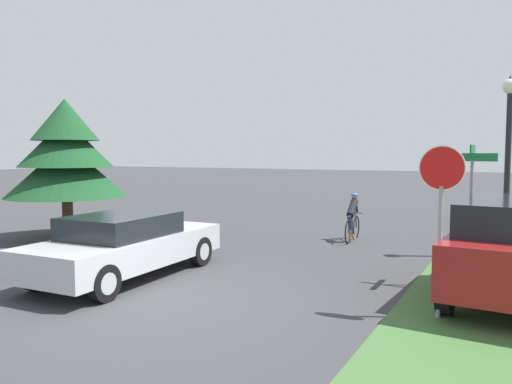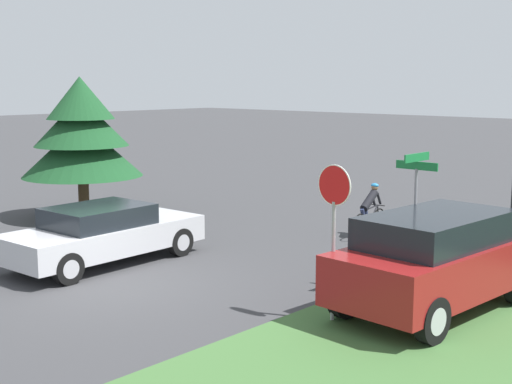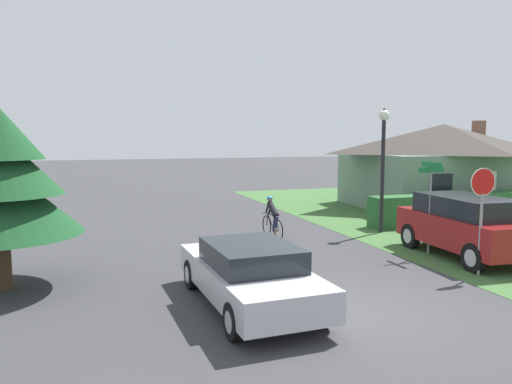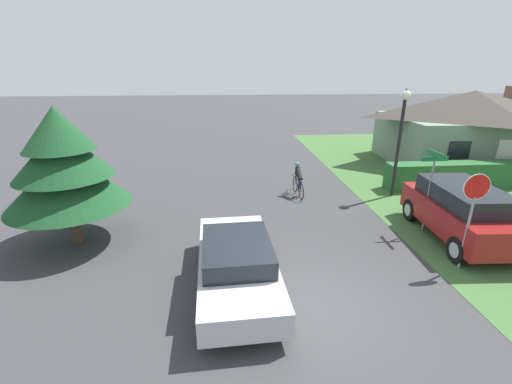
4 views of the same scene
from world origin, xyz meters
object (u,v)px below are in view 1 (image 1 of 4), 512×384
(sedan_left_lane, at_px, (125,245))
(conifer_tall_near, at_px, (66,155))
(street_lamp, at_px, (509,136))
(cyclist, at_px, (352,218))
(stop_sign, at_px, (441,197))
(street_name_sign, at_px, (471,189))

(sedan_left_lane, bearing_deg, conifer_tall_near, 57.78)
(street_lamp, bearing_deg, sedan_left_lane, -139.17)
(cyclist, distance_m, street_lamp, 4.81)
(stop_sign, distance_m, street_lamp, 5.96)
(sedan_left_lane, height_order, stop_sign, stop_sign)
(sedan_left_lane, height_order, street_lamp, street_lamp)
(street_lamp, xyz_separation_m, conifer_tall_near, (-12.19, -3.21, -0.50))
(sedan_left_lane, bearing_deg, cyclist, -26.50)
(cyclist, distance_m, conifer_tall_near, 9.04)
(cyclist, xyz_separation_m, street_lamp, (4.14, -0.44, 2.40))
(street_lamp, distance_m, street_name_sign, 3.68)
(sedan_left_lane, relative_size, street_lamp, 1.05)
(stop_sign, bearing_deg, conifer_tall_near, -9.24)
(sedan_left_lane, relative_size, stop_sign, 1.73)
(cyclist, height_order, street_lamp, street_lamp)
(stop_sign, xyz_separation_m, street_lamp, (0.79, 5.79, 1.13))
(stop_sign, height_order, street_name_sign, street_name_sign)
(stop_sign, distance_m, conifer_tall_near, 11.71)
(cyclist, relative_size, street_lamp, 0.38)
(cyclist, height_order, conifer_tall_near, conifer_tall_near)
(sedan_left_lane, xyz_separation_m, street_name_sign, (6.56, 2.68, 1.24))
(street_lamp, bearing_deg, cyclist, 173.88)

